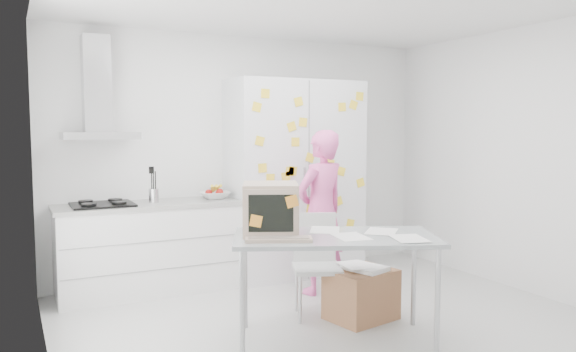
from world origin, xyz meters
name	(u,v)px	position (x,y,z in m)	size (l,w,h in m)	color
floor	(338,327)	(0.00, 0.00, -0.01)	(4.50, 4.00, 0.02)	silver
walls	(299,162)	(0.00, 0.72, 1.35)	(4.52, 4.01, 2.70)	white
ceiling	(341,1)	(0.00, 0.00, 2.70)	(4.50, 4.00, 0.02)	white
counter_run	(150,246)	(-1.20, 1.70, 0.47)	(1.84, 0.63, 1.28)	white
range_hood	(97,99)	(-1.65, 1.84, 1.96)	(0.70, 0.48, 1.01)	silver
tall_cabinet	(295,179)	(0.45, 1.67, 1.10)	(1.50, 0.68, 2.20)	silver
person	(321,212)	(0.36, 0.92, 0.83)	(0.60, 0.40, 1.65)	#EA5BA6
desk	(294,222)	(-0.47, -0.10, 0.94)	(1.75, 1.35, 1.24)	#909799
chair	(316,258)	(-0.02, 0.35, 0.51)	(0.53, 0.53, 0.91)	beige
cardboard_box	(361,294)	(0.27, 0.05, 0.23)	(0.62, 0.54, 0.48)	#9B6843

